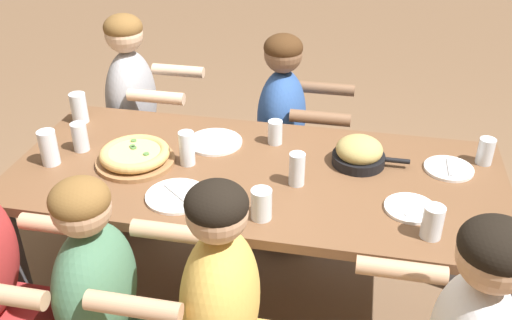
{
  "coord_description": "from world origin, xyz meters",
  "views": [
    {
      "loc": [
        0.38,
        -1.89,
        1.98
      ],
      "look_at": [
        0.0,
        0.0,
        0.83
      ],
      "focal_mm": 40.0,
      "sensor_mm": 36.0,
      "label": 1
    }
  ],
  "objects_px": {
    "pizza_board_main": "(135,156)",
    "drinking_glass_d": "(49,149)",
    "empty_plate_a": "(177,196)",
    "empty_plate_b": "(410,208)",
    "drinking_glass_a": "(485,153)",
    "empty_plate_c": "(215,142)",
    "diner_far_left": "(136,132)",
    "empty_plate_d": "(449,169)",
    "skillet_bowl": "(359,153)",
    "drinking_glass_c": "(79,109)",
    "drinking_glass_b": "(261,206)",
    "drinking_glass_i": "(187,148)",
    "drinking_glass_g": "(275,133)",
    "diner_far_center": "(281,150)",
    "drinking_glass_e": "(433,222)",
    "drinking_glass_h": "(80,139)",
    "drinking_glass_f": "(297,171)"
  },
  "relations": [
    {
      "from": "drinking_glass_a",
      "to": "drinking_glass_b",
      "type": "relative_size",
      "value": 0.96
    },
    {
      "from": "pizza_board_main",
      "to": "skillet_bowl",
      "type": "relative_size",
      "value": 1.03
    },
    {
      "from": "empty_plate_b",
      "to": "diner_far_left",
      "type": "bearing_deg",
      "value": 150.11
    },
    {
      "from": "pizza_board_main",
      "to": "drinking_glass_d",
      "type": "bearing_deg",
      "value": -168.04
    },
    {
      "from": "diner_far_center",
      "to": "diner_far_left",
      "type": "bearing_deg",
      "value": -90.0
    },
    {
      "from": "pizza_board_main",
      "to": "drinking_glass_c",
      "type": "relative_size",
      "value": 2.29
    },
    {
      "from": "drinking_glass_a",
      "to": "drinking_glass_c",
      "type": "bearing_deg",
      "value": 179.33
    },
    {
      "from": "drinking_glass_g",
      "to": "drinking_glass_i",
      "type": "xyz_separation_m",
      "value": [
        -0.32,
        -0.24,
        0.03
      ]
    },
    {
      "from": "empty_plate_d",
      "to": "drinking_glass_c",
      "type": "bearing_deg",
      "value": 176.3
    },
    {
      "from": "empty_plate_d",
      "to": "drinking_glass_d",
      "type": "bearing_deg",
      "value": -170.43
    },
    {
      "from": "empty_plate_a",
      "to": "empty_plate_b",
      "type": "xyz_separation_m",
      "value": [
        0.85,
        0.09,
        0.0
      ]
    },
    {
      "from": "skillet_bowl",
      "to": "empty_plate_d",
      "type": "distance_m",
      "value": 0.36
    },
    {
      "from": "skillet_bowl",
      "to": "drinking_glass_c",
      "type": "distance_m",
      "value": 1.28
    },
    {
      "from": "drinking_glass_e",
      "to": "drinking_glass_g",
      "type": "bearing_deg",
      "value": 139.31
    },
    {
      "from": "diner_far_center",
      "to": "empty_plate_c",
      "type": "bearing_deg",
      "value": -25.93
    },
    {
      "from": "empty_plate_a",
      "to": "drinking_glass_e",
      "type": "height_order",
      "value": "drinking_glass_e"
    },
    {
      "from": "pizza_board_main",
      "to": "empty_plate_a",
      "type": "bearing_deg",
      "value": -40.26
    },
    {
      "from": "drinking_glass_e",
      "to": "diner_far_center",
      "type": "xyz_separation_m",
      "value": [
        -0.65,
        0.94,
        -0.33
      ]
    },
    {
      "from": "drinking_glass_a",
      "to": "drinking_glass_b",
      "type": "height_order",
      "value": "drinking_glass_b"
    },
    {
      "from": "empty_plate_d",
      "to": "empty_plate_b",
      "type": "bearing_deg",
      "value": -117.19
    },
    {
      "from": "drinking_glass_a",
      "to": "empty_plate_a",
      "type": "bearing_deg",
      "value": -157.06
    },
    {
      "from": "empty_plate_c",
      "to": "drinking_glass_e",
      "type": "xyz_separation_m",
      "value": [
        0.88,
        -0.48,
        0.05
      ]
    },
    {
      "from": "empty_plate_c",
      "to": "drinking_glass_d",
      "type": "relative_size",
      "value": 1.63
    },
    {
      "from": "empty_plate_a",
      "to": "empty_plate_b",
      "type": "height_order",
      "value": "same"
    },
    {
      "from": "empty_plate_d",
      "to": "drinking_glass_b",
      "type": "height_order",
      "value": "drinking_glass_b"
    },
    {
      "from": "pizza_board_main",
      "to": "empty_plate_d",
      "type": "height_order",
      "value": "pizza_board_main"
    },
    {
      "from": "pizza_board_main",
      "to": "drinking_glass_i",
      "type": "relative_size",
      "value": 2.23
    },
    {
      "from": "drinking_glass_c",
      "to": "drinking_glass_d",
      "type": "height_order",
      "value": "drinking_glass_d"
    },
    {
      "from": "drinking_glass_e",
      "to": "pizza_board_main",
      "type": "bearing_deg",
      "value": 167.44
    },
    {
      "from": "pizza_board_main",
      "to": "diner_far_center",
      "type": "distance_m",
      "value": 0.9
    },
    {
      "from": "empty_plate_d",
      "to": "drinking_glass_b",
      "type": "relative_size",
      "value": 1.7
    },
    {
      "from": "empty_plate_d",
      "to": "drinking_glass_a",
      "type": "distance_m",
      "value": 0.17
    },
    {
      "from": "drinking_glass_e",
      "to": "diner_far_center",
      "type": "bearing_deg",
      "value": 124.75
    },
    {
      "from": "empty_plate_b",
      "to": "empty_plate_d",
      "type": "height_order",
      "value": "same"
    },
    {
      "from": "empty_plate_c",
      "to": "drinking_glass_c",
      "type": "bearing_deg",
      "value": 173.34
    },
    {
      "from": "empty_plate_c",
      "to": "drinking_glass_f",
      "type": "height_order",
      "value": "drinking_glass_f"
    },
    {
      "from": "empty_plate_c",
      "to": "drinking_glass_i",
      "type": "distance_m",
      "value": 0.21
    },
    {
      "from": "empty_plate_c",
      "to": "diner_far_left",
      "type": "xyz_separation_m",
      "value": [
        -0.57,
        0.46,
        -0.25
      ]
    },
    {
      "from": "drinking_glass_i",
      "to": "diner_far_left",
      "type": "distance_m",
      "value": 0.88
    },
    {
      "from": "diner_far_left",
      "to": "diner_far_center",
      "type": "relative_size",
      "value": 1.04
    },
    {
      "from": "skillet_bowl",
      "to": "empty_plate_c",
      "type": "relative_size",
      "value": 1.3
    },
    {
      "from": "skillet_bowl",
      "to": "drinking_glass_c",
      "type": "height_order",
      "value": "drinking_glass_c"
    },
    {
      "from": "drinking_glass_g",
      "to": "diner_far_center",
      "type": "bearing_deg",
      "value": 94.47
    },
    {
      "from": "drinking_glass_f",
      "to": "drinking_glass_i",
      "type": "xyz_separation_m",
      "value": [
        -0.45,
        0.06,
        0.01
      ]
    },
    {
      "from": "empty_plate_b",
      "to": "drinking_glass_f",
      "type": "distance_m",
      "value": 0.44
    },
    {
      "from": "drinking_glass_e",
      "to": "drinking_glass_i",
      "type": "bearing_deg",
      "value": 162.79
    },
    {
      "from": "empty_plate_b",
      "to": "drinking_glass_e",
      "type": "height_order",
      "value": "drinking_glass_e"
    },
    {
      "from": "skillet_bowl",
      "to": "empty_plate_b",
      "type": "bearing_deg",
      "value": -55.32
    },
    {
      "from": "drinking_glass_d",
      "to": "drinking_glass_h",
      "type": "height_order",
      "value": "drinking_glass_d"
    },
    {
      "from": "skillet_bowl",
      "to": "drinking_glass_i",
      "type": "relative_size",
      "value": 2.17
    }
  ]
}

